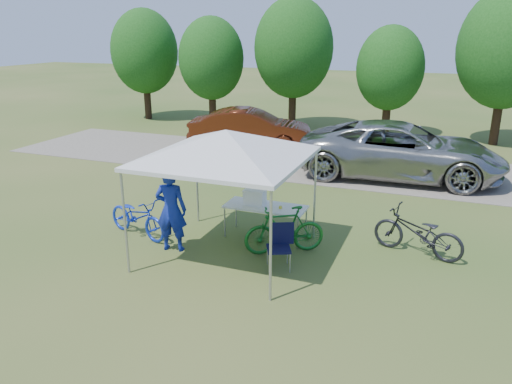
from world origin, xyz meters
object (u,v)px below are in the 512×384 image
Objects in this scene: bike_blue at (137,217)px; minivan at (401,150)px; folding_chair at (280,242)px; bike_green at (284,230)px; folding_table at (266,208)px; cooler at (255,197)px; bike_dark at (418,233)px; cyclist at (171,210)px; sedan at (251,129)px.

minivan reaches higher than bike_blue.
bike_green reaches higher than folding_chair.
folding_table is at bearing 96.65° from folding_chair.
bike_blue is at bearing -160.06° from folding_table.
cooler is 0.27× the size of bike_blue.
folding_chair is 1.75m from cooler.
bike_dark is at bearing 76.67° from bike_green.
minivan reaches higher than bike_green.
folding_table is 0.29× the size of minivan.
folding_chair is 2.50m from cyclist.
sedan reaches higher than bike_dark.
folding_chair is 3.63m from bike_blue.
bike_green is 7.07m from minivan.
folding_table is 0.97m from bike_green.
cyclist is 1.02× the size of bike_blue.
bike_dark reaches higher than bike_blue.
minivan is (1.60, 7.51, 0.37)m from folding_chair.
bike_blue reaches higher than folding_table.
bike_green is 0.90× the size of bike_dark.
folding_chair is 0.14× the size of minivan.
cyclist is at bearing -134.97° from cooler.
folding_chair is 0.47× the size of bike_dark.
folding_chair is at bearing -50.95° from cooler.
folding_chair is 1.86× the size of cooler.
cyclist reaches higher than bike_dark.
cooler is 3.67m from bike_dark.
cyclist is at bearing -105.06° from bike_green.
bike_green is (3.49, 0.35, 0.05)m from bike_blue.
bike_blue is at bearing -28.71° from cyclist.
bike_blue is 0.29× the size of minivan.
folding_table is 1.07× the size of bike_green.
folding_table is at bearing 0.00° from cooler.
cyclist is (-2.47, -0.07, 0.40)m from folding_chair.
minivan is (4.06, 7.58, -0.03)m from cyclist.
cooler is 6.73m from minivan.
minivan is 6.35m from sedan.
bike_blue is at bearing -63.24° from bike_dark.
cyclist is at bearing -139.93° from folding_table.
bike_dark reaches higher than folding_table.
sedan is at bearing 173.66° from bike_green.
folding_table is 6.64m from minivan.
bike_dark is at bearing 4.40° from folding_table.
cooler is at bearing -70.86° from bike_dark.
sedan is (-0.81, 9.18, 0.34)m from bike_blue.
bike_dark is 0.40× the size of sedan.
bike_green is at bearing -67.47° from bike_blue.
bike_dark is (6.18, 1.28, 0.03)m from bike_blue.
sedan is at bearing -88.99° from cyclist.
bike_blue is 3.51m from bike_green.
bike_blue is (-2.55, -1.02, -0.47)m from cooler.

